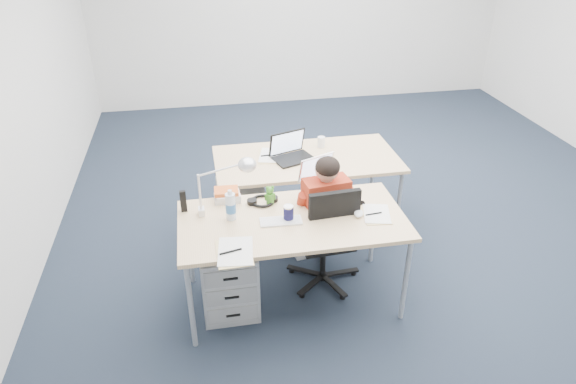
{
  "coord_description": "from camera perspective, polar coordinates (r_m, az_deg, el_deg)",
  "views": [
    {
      "loc": [
        -1.61,
        -3.98,
        2.68
      ],
      "look_at": [
        -1.02,
        -0.81,
        0.85
      ],
      "focal_mm": 32.0,
      "sensor_mm": 36.0,
      "label": 1
    }
  ],
  "objects": [
    {
      "name": "room",
      "position": [
        4.4,
        11.69,
        16.29
      ],
      "size": [
        6.02,
        7.02,
        2.8
      ],
      "color": "silver",
      "rests_on": "ground"
    },
    {
      "name": "wireless_keyboard",
      "position": [
        3.58,
        -0.8,
        -3.25
      ],
      "size": [
        0.3,
        0.13,
        0.01
      ],
      "primitive_type": "cube",
      "rotation": [
        0.0,
        0.0,
        -0.05
      ],
      "color": "white",
      "rests_on": "desk_near"
    },
    {
      "name": "floor",
      "position": [
        5.06,
        9.75,
        -2.93
      ],
      "size": [
        7.0,
        7.0,
        0.0
      ],
      "primitive_type": "plane",
      "color": "#19212D",
      "rests_on": "ground"
    },
    {
      "name": "desk_lamp",
      "position": [
        3.61,
        -7.77,
        0.64
      ],
      "size": [
        0.38,
        0.14,
        0.44
      ],
      "primitive_type": null,
      "rotation": [
        0.0,
        0.0,
        -0.0
      ],
      "color": "silver",
      "rests_on": "desk_near"
    },
    {
      "name": "water_bottle",
      "position": [
        3.59,
        -6.4,
        -1.42
      ],
      "size": [
        0.09,
        0.09,
        0.23
      ],
      "primitive_type": "cylinder",
      "rotation": [
        0.0,
        0.0,
        -0.39
      ],
      "color": "silver",
      "rests_on": "desk_near"
    },
    {
      "name": "book_stack",
      "position": [
        3.85,
        -6.79,
        -0.31
      ],
      "size": [
        0.23,
        0.21,
        0.09
      ],
      "primitive_type": "cube",
      "rotation": [
        0.0,
        0.0,
        -0.41
      ],
      "color": "silver",
      "rests_on": "desk_near"
    },
    {
      "name": "far_cup",
      "position": [
        4.69,
        3.71,
        5.57
      ],
      "size": [
        0.09,
        0.09,
        0.1
      ],
      "primitive_type": "cylinder",
      "rotation": [
        0.0,
        0.0,
        -0.38
      ],
      "color": "white",
      "rests_on": "desk_far"
    },
    {
      "name": "papers_right",
      "position": [
        3.71,
        9.74,
        -2.49
      ],
      "size": [
        0.23,
        0.29,
        0.01
      ],
      "primitive_type": "cube",
      "rotation": [
        0.0,
        0.0,
        -0.19
      ],
      "color": "#DABF7E",
      "rests_on": "desk_near"
    },
    {
      "name": "sunglasses",
      "position": [
        3.82,
        7.83,
        -1.21
      ],
      "size": [
        0.11,
        0.08,
        0.02
      ],
      "primitive_type": null,
      "rotation": [
        0.0,
        0.0,
        -0.42
      ],
      "color": "black",
      "rests_on": "desk_near"
    },
    {
      "name": "far_papers",
      "position": [
        4.51,
        -1.92,
        4.01
      ],
      "size": [
        0.27,
        0.33,
        0.01
      ],
      "primitive_type": "cube",
      "rotation": [
        0.0,
        0.0,
        -0.22
      ],
      "color": "white",
      "rests_on": "desk_far"
    },
    {
      "name": "seated_person",
      "position": [
        4.02,
        3.48,
        -2.46
      ],
      "size": [
        0.36,
        0.62,
        1.09
      ],
      "rotation": [
        0.0,
        0.0,
        0.13
      ],
      "color": "#9E2B16",
      "rests_on": "ground"
    },
    {
      "name": "papers_left",
      "position": [
        3.3,
        -6.02,
        -6.71
      ],
      "size": [
        0.24,
        0.33,
        0.01
      ],
      "primitive_type": "cube",
      "rotation": [
        0.0,
        0.0,
        -0.06
      ],
      "color": "#DABF7E",
      "rests_on": "desk_near"
    },
    {
      "name": "computer_mouse",
      "position": [
        3.68,
        7.86,
        -2.38
      ],
      "size": [
        0.1,
        0.12,
        0.04
      ],
      "primitive_type": "ellipsoid",
      "rotation": [
        0.0,
        0.0,
        -0.4
      ],
      "color": "white",
      "rests_on": "desk_near"
    },
    {
      "name": "drawer_pedestal_far",
      "position": [
        4.55,
        -5.16,
        -2.5
      ],
      "size": [
        0.4,
        0.5,
        0.55
      ],
      "primitive_type": "cube",
      "color": "#AAADAF",
      "rests_on": "ground"
    },
    {
      "name": "office_chair",
      "position": [
        4.06,
        4.09,
        -7.04
      ],
      "size": [
        0.62,
        0.62,
        0.92
      ],
      "rotation": [
        0.0,
        0.0,
        0.07
      ],
      "color": "black",
      "rests_on": "ground"
    },
    {
      "name": "can_koozie",
      "position": [
        3.58,
        0.06,
        -2.36
      ],
      "size": [
        0.09,
        0.09,
        0.12
      ],
      "primitive_type": "cylinder",
      "rotation": [
        0.0,
        0.0,
        0.28
      ],
      "color": "#15143F",
      "rests_on": "desk_near"
    },
    {
      "name": "desk_near",
      "position": [
        3.65,
        0.5,
        -3.61
      ],
      "size": [
        1.6,
        0.8,
        0.73
      ],
      "color": "tan",
      "rests_on": "ground"
    },
    {
      "name": "cordless_phone",
      "position": [
        3.74,
        -11.56,
        -1.01
      ],
      "size": [
        0.05,
        0.03,
        0.17
      ],
      "primitive_type": "cube",
      "rotation": [
        0.0,
        0.0,
        0.09
      ],
      "color": "black",
      "rests_on": "desk_near"
    },
    {
      "name": "desk_far",
      "position": [
        4.51,
        2.09,
        3.28
      ],
      "size": [
        1.6,
        0.8,
        0.73
      ],
      "color": "tan",
      "rests_on": "ground"
    },
    {
      "name": "silver_laptop",
      "position": [
        3.79,
        4.23,
        1.24
      ],
      "size": [
        0.37,
        0.34,
        0.32
      ],
      "primitive_type": null,
      "rotation": [
        0.0,
        0.0,
        0.42
      ],
      "color": "silver",
      "rests_on": "desk_near"
    },
    {
      "name": "bear_figurine",
      "position": [
        3.76,
        -2.01,
        -0.33
      ],
      "size": [
        0.08,
        0.06,
        0.15
      ],
      "primitive_type": null,
      "rotation": [
        0.0,
        0.0,
        -0.03
      ],
      "color": "#24711E",
      "rests_on": "desk_near"
    },
    {
      "name": "headphones",
      "position": [
        3.81,
        -2.84,
        -0.91
      ],
      "size": [
        0.25,
        0.2,
        0.04
      ],
      "primitive_type": null,
      "rotation": [
        0.0,
        0.0,
        0.08
      ],
      "color": "black",
      "rests_on": "desk_near"
    },
    {
      "name": "drawer_pedestal_near",
      "position": [
        3.86,
        -6.59,
        -9.16
      ],
      "size": [
        0.4,
        0.5,
        0.55
      ],
      "primitive_type": "cube",
      "color": "#AAADAF",
      "rests_on": "ground"
    },
    {
      "name": "dark_laptop",
      "position": [
        4.4,
        0.63,
        5.03
      ],
      "size": [
        0.43,
        0.42,
        0.24
      ],
      "primitive_type": null,
      "rotation": [
        0.0,
        0.0,
        0.34
      ],
      "color": "black",
      "rests_on": "desk_far"
    }
  ]
}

